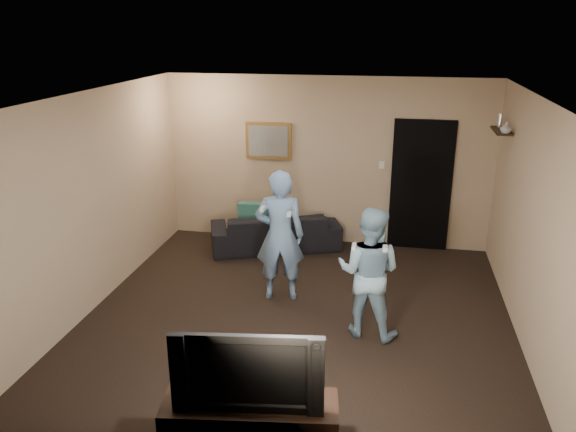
% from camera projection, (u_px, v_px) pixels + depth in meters
% --- Properties ---
extents(ground, '(5.00, 5.00, 0.00)m').
position_uv_depth(ground, '(298.00, 315.00, 6.75)').
color(ground, black).
rests_on(ground, ground).
extents(ceiling, '(5.00, 5.00, 0.04)m').
position_uv_depth(ceiling, '(300.00, 96.00, 5.90)').
color(ceiling, silver).
rests_on(ceiling, wall_back).
extents(wall_back, '(5.00, 0.04, 2.60)m').
position_uv_depth(wall_back, '(326.00, 162.00, 8.65)').
color(wall_back, tan).
rests_on(wall_back, ground).
extents(wall_front, '(5.00, 0.04, 2.60)m').
position_uv_depth(wall_front, '(240.00, 323.00, 4.01)').
color(wall_front, tan).
rests_on(wall_front, ground).
extents(wall_left, '(0.04, 5.00, 2.60)m').
position_uv_depth(wall_left, '(95.00, 201.00, 6.77)').
color(wall_left, tan).
rests_on(wall_left, ground).
extents(wall_right, '(0.04, 5.00, 2.60)m').
position_uv_depth(wall_right, '(533.00, 227.00, 5.89)').
color(wall_right, tan).
rests_on(wall_right, ground).
extents(sofa, '(2.11, 1.40, 0.57)m').
position_uv_depth(sofa, '(275.00, 230.00, 8.68)').
color(sofa, black).
rests_on(sofa, ground).
extents(throw_pillow, '(0.47, 0.17, 0.46)m').
position_uv_depth(throw_pillow, '(253.00, 217.00, 8.68)').
color(throw_pillow, '#1C544A').
rests_on(throw_pillow, sofa).
extents(painting_frame, '(0.72, 0.05, 0.57)m').
position_uv_depth(painting_frame, '(269.00, 141.00, 8.68)').
color(painting_frame, olive).
rests_on(painting_frame, wall_back).
extents(painting_canvas, '(0.62, 0.01, 0.47)m').
position_uv_depth(painting_canvas, '(268.00, 141.00, 8.66)').
color(painting_canvas, slate).
rests_on(painting_canvas, painting_frame).
extents(doorway, '(0.90, 0.06, 2.00)m').
position_uv_depth(doorway, '(421.00, 186.00, 8.46)').
color(doorway, black).
rests_on(doorway, ground).
extents(light_switch, '(0.08, 0.02, 0.12)m').
position_uv_depth(light_switch, '(382.00, 165.00, 8.47)').
color(light_switch, silver).
rests_on(light_switch, wall_back).
extents(wall_shelf, '(0.20, 0.60, 0.03)m').
position_uv_depth(wall_shelf, '(502.00, 131.00, 7.35)').
color(wall_shelf, black).
rests_on(wall_shelf, wall_right).
extents(shelf_vase, '(0.15, 0.15, 0.14)m').
position_uv_depth(shelf_vase, '(506.00, 128.00, 7.09)').
color(shelf_vase, silver).
rests_on(shelf_vase, wall_shelf).
extents(shelf_figurine, '(0.06, 0.06, 0.18)m').
position_uv_depth(shelf_figurine, '(500.00, 120.00, 7.50)').
color(shelf_figurine, silver).
rests_on(shelf_figurine, wall_shelf).
extents(tv_console, '(1.44, 0.63, 0.50)m').
position_uv_depth(tv_console, '(250.00, 428.00, 4.51)').
color(tv_console, black).
rests_on(tv_console, ground).
extents(television, '(1.18, 0.31, 0.67)m').
position_uv_depth(television, '(249.00, 366.00, 4.32)').
color(television, black).
rests_on(television, tv_console).
extents(wii_player_left, '(0.66, 0.53, 1.67)m').
position_uv_depth(wii_player_left, '(280.00, 235.00, 6.94)').
color(wii_player_left, '#6D92BD').
rests_on(wii_player_left, ground).
extents(wii_player_right, '(0.82, 0.70, 1.49)m').
position_uv_depth(wii_player_right, '(369.00, 272.00, 6.14)').
color(wii_player_right, '#8EB7CF').
rests_on(wii_player_right, ground).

